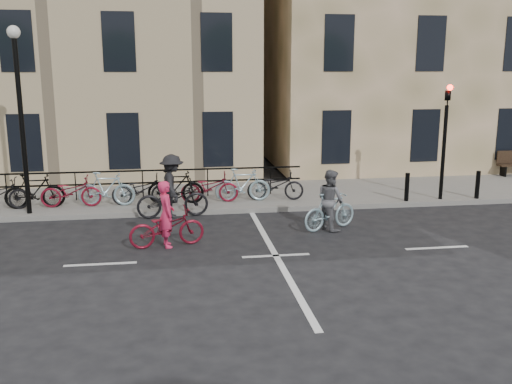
{
  "coord_description": "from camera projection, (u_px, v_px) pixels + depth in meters",
  "views": [
    {
      "loc": [
        -2.33,
        -12.49,
        4.35
      ],
      "look_at": [
        -0.17,
        2.0,
        1.1
      ],
      "focal_mm": 40.0,
      "sensor_mm": 36.0,
      "label": 1
    }
  ],
  "objects": [
    {
      "name": "parked_bikes",
      "position": [
        141.0,
        189.0,
        17.59
      ],
      "size": [
        10.4,
        1.23,
        1.05
      ],
      "color": "black",
      "rests_on": "sidewalk"
    },
    {
      "name": "traffic_light",
      "position": [
        445.0,
        128.0,
        17.89
      ],
      "size": [
        0.18,
        0.3,
        3.9
      ],
      "color": "black",
      "rests_on": "sidewalk"
    },
    {
      "name": "lamp_post",
      "position": [
        19.0,
        97.0,
        15.9
      ],
      "size": [
        0.36,
        0.36,
        5.28
      ],
      "color": "black",
      "rests_on": "sidewalk"
    },
    {
      "name": "cyclist_dark",
      "position": [
        172.0,
        193.0,
        16.61
      ],
      "size": [
        2.16,
        1.28,
        1.86
      ],
      "rotation": [
        0.0,
        0.0,
        1.69
      ],
      "color": "black",
      "rests_on": "ground"
    },
    {
      "name": "ground",
      "position": [
        276.0,
        256.0,
        13.34
      ],
      "size": [
        120.0,
        120.0,
        0.0
      ],
      "primitive_type": "plane",
      "color": "black",
      "rests_on": "ground"
    },
    {
      "name": "cyclist_pink",
      "position": [
        167.0,
        224.0,
        13.93
      ],
      "size": [
        1.93,
        0.99,
        1.64
      ],
      "rotation": [
        0.0,
        0.0,
        1.76
      ],
      "color": "maroon",
      "rests_on": "ground"
    },
    {
      "name": "building_east",
      "position": [
        420.0,
        25.0,
        25.86
      ],
      "size": [
        14.0,
        10.0,
        12.0
      ],
      "primitive_type": "cube",
      "color": "#958459",
      "rests_on": "sidewalk"
    },
    {
      "name": "bollard_east",
      "position": [
        407.0,
        187.0,
        18.03
      ],
      "size": [
        0.14,
        0.14,
        0.9
      ],
      "primitive_type": "cylinder",
      "color": "black",
      "rests_on": "sidewalk"
    },
    {
      "name": "building_west",
      "position": [
        5.0,
        46.0,
        23.48
      ],
      "size": [
        20.0,
        10.0,
        10.0
      ],
      "primitive_type": "cube",
      "color": "tan",
      "rests_on": "sidewalk"
    },
    {
      "name": "cyclist_grey",
      "position": [
        330.0,
        205.0,
        15.36
      ],
      "size": [
        1.76,
        1.13,
        1.65
      ],
      "rotation": [
        0.0,
        0.0,
        1.98
      ],
      "color": "#94B7C2",
      "rests_on": "ground"
    },
    {
      "name": "sidewalk",
      "position": [
        122.0,
        200.0,
        18.54
      ],
      "size": [
        46.0,
        4.0,
        0.15
      ],
      "primitive_type": "cube",
      "color": "slate",
      "rests_on": "ground"
    },
    {
      "name": "bollard_west",
      "position": [
        478.0,
        185.0,
        18.38
      ],
      "size": [
        0.14,
        0.14,
        0.9
      ],
      "primitive_type": "cylinder",
      "color": "black",
      "rests_on": "sidewalk"
    }
  ]
}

